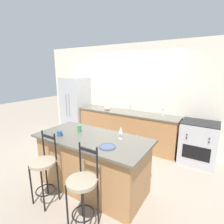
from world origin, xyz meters
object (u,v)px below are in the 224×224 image
at_px(oven_range, 198,142).
at_px(bar_stool_far, 83,188).
at_px(dinner_plate, 107,147).
at_px(refrigerator, 76,106).
at_px(soap_bottle, 163,113).
at_px(coffee_mug, 60,133).
at_px(wine_glass, 121,130).
at_px(bar_stool_near, 44,169).
at_px(tumbler_cup, 79,129).
at_px(pumpkin_decoration, 107,108).

xyz_separation_m(oven_range, bar_stool_far, (-1.05, -2.62, 0.11)).
relative_size(bar_stool_far, dinner_plate, 4.60).
bearing_deg(dinner_plate, bar_stool_far, -93.33).
bearing_deg(refrigerator, soap_bottle, 1.45).
bearing_deg(coffee_mug, dinner_plate, 3.25).
bearing_deg(soap_bottle, bar_stool_far, -94.45).
relative_size(bar_stool_far, wine_glass, 5.58).
bearing_deg(wine_glass, bar_stool_near, -133.84).
relative_size(bar_stool_near, tumbler_cup, 8.87).
xyz_separation_m(bar_stool_far, pumpkin_decoration, (-1.29, 2.52, 0.42)).
bearing_deg(pumpkin_decoration, wine_glass, -50.72).
distance_m(oven_range, wine_glass, 2.09).
height_order(bar_stool_near, pumpkin_decoration, bar_stool_near).
bearing_deg(wine_glass, dinner_plate, -90.95).
relative_size(wine_glass, coffee_mug, 1.70).
height_order(oven_range, tumbler_cup, tumbler_cup).
bearing_deg(oven_range, refrigerator, -179.68).
distance_m(bar_stool_far, dinner_plate, 0.64).
relative_size(pumpkin_decoration, soap_bottle, 0.88).
height_order(bar_stool_near, soap_bottle, bar_stool_near).
height_order(bar_stool_far, pumpkin_decoration, bar_stool_far).
bearing_deg(coffee_mug, tumbler_cup, 63.19).
distance_m(wine_glass, pumpkin_decoration, 2.10).
relative_size(bar_stool_far, pumpkin_decoration, 6.92).
bearing_deg(dinner_plate, tumbler_cup, 161.36).
distance_m(coffee_mug, pumpkin_decoration, 2.09).
relative_size(bar_stool_far, coffee_mug, 9.46).
bearing_deg(tumbler_cup, soap_bottle, 63.31).
height_order(bar_stool_near, coffee_mug, bar_stool_near).
xyz_separation_m(coffee_mug, pumpkin_decoration, (-0.39, 2.05, 0.01)).
distance_m(bar_stool_near, tumbler_cup, 0.86).
distance_m(wine_glass, soap_bottle, 1.78).
xyz_separation_m(oven_range, coffee_mug, (-1.95, -2.15, 0.52)).
height_order(oven_range, dinner_plate, dinner_plate).
relative_size(dinner_plate, tumbler_cup, 1.93).
bearing_deg(wine_glass, oven_range, 59.58).
xyz_separation_m(dinner_plate, pumpkin_decoration, (-1.32, 2.00, 0.05)).
relative_size(oven_range, pumpkin_decoration, 5.77).
bearing_deg(soap_bottle, pumpkin_decoration, -174.31).
relative_size(refrigerator, soap_bottle, 9.70).
bearing_deg(bar_stool_near, soap_bottle, 69.15).
bearing_deg(soap_bottle, tumbler_cup, -116.69).
relative_size(bar_stool_near, soap_bottle, 6.07).
bearing_deg(coffee_mug, soap_bottle, 63.29).
xyz_separation_m(tumbler_cup, pumpkin_decoration, (-0.55, 1.74, -0.01)).
relative_size(bar_stool_near, bar_stool_far, 1.00).
distance_m(oven_range, soap_bottle, 1.00).
xyz_separation_m(bar_stool_near, tumbler_cup, (0.06, 0.75, 0.42)).
bearing_deg(soap_bottle, refrigerator, -178.55).
xyz_separation_m(refrigerator, soap_bottle, (2.75, 0.07, 0.11)).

